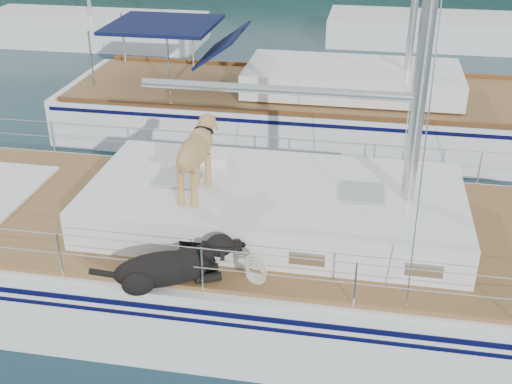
# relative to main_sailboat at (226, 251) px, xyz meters

# --- Properties ---
(ground) EXTENTS (120.00, 120.00, 0.00)m
(ground) POSITION_rel_main_sailboat_xyz_m (-0.09, 0.01, -0.68)
(ground) COLOR #0E252B
(ground) RESTS_ON ground
(main_sailboat) EXTENTS (12.00, 4.17, 14.01)m
(main_sailboat) POSITION_rel_main_sailboat_xyz_m (0.00, 0.00, 0.00)
(main_sailboat) COLOR white
(main_sailboat) RESTS_ON ground
(neighbor_sailboat) EXTENTS (11.00, 3.50, 13.30)m
(neighbor_sailboat) POSITION_rel_main_sailboat_xyz_m (0.43, 6.42, -0.05)
(neighbor_sailboat) COLOR white
(neighbor_sailboat) RESTS_ON ground
(bg_boat_west) EXTENTS (8.00, 3.00, 11.65)m
(bg_boat_west) POSITION_rel_main_sailboat_xyz_m (-8.09, 14.01, -0.23)
(bg_boat_west) COLOR white
(bg_boat_west) RESTS_ON ground
(bg_boat_center) EXTENTS (7.20, 3.00, 11.65)m
(bg_boat_center) POSITION_rel_main_sailboat_xyz_m (3.91, 16.01, -0.23)
(bg_boat_center) COLOR white
(bg_boat_center) RESTS_ON ground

